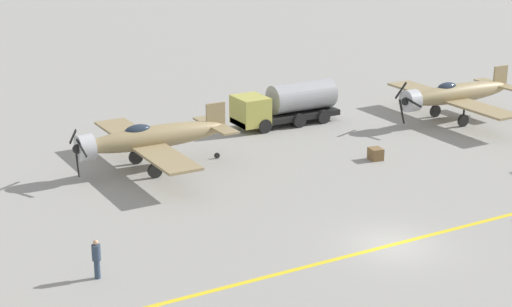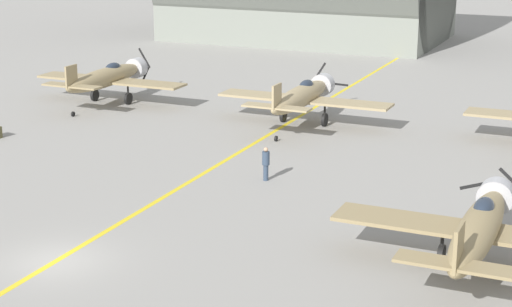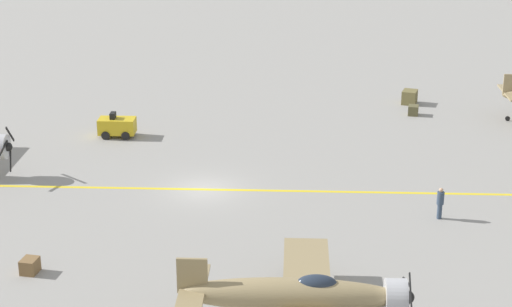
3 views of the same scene
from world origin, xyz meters
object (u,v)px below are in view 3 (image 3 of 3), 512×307
object	(u,v)px
airplane_mid_right	(299,296)
ground_crew_walking	(440,202)
supply_crate_mid_lane	(413,110)
supply_crate_outboard	(410,97)
tow_tractor	(117,126)
supply_crate_by_tanker	(30,266)

from	to	relation	value
airplane_mid_right	ground_crew_walking	distance (m)	14.95
supply_crate_mid_lane	supply_crate_outboard	distance (m)	3.07
tow_tractor	supply_crate_outboard	world-z (taller)	tow_tractor
ground_crew_walking	supply_crate_mid_lane	distance (m)	19.49
supply_crate_by_tanker	supply_crate_mid_lane	size ratio (longest dim) A/B	0.99
supply_crate_outboard	airplane_mid_right	bearing A→B (deg)	-14.42
tow_tractor	ground_crew_walking	world-z (taller)	ground_crew_walking
ground_crew_walking	supply_crate_outboard	bearing A→B (deg)	177.21
tow_tractor	supply_crate_outboard	size ratio (longest dim) A/B	1.97
supply_crate_by_tanker	tow_tractor	bearing A→B (deg)	179.41
airplane_mid_right	ground_crew_walking	size ratio (longest dim) A/B	6.48
tow_tractor	supply_crate_by_tanker	world-z (taller)	tow_tractor
airplane_mid_right	supply_crate_mid_lane	distance (m)	33.35
supply_crate_by_tanker	supply_crate_outboard	world-z (taller)	supply_crate_outboard
ground_crew_walking	supply_crate_mid_lane	size ratio (longest dim) A/B	2.04
tow_tractor	ground_crew_walking	distance (m)	24.78
airplane_mid_right	supply_crate_by_tanker	bearing A→B (deg)	-113.89
airplane_mid_right	supply_crate_by_tanker	world-z (taller)	airplane_mid_right
supply_crate_mid_lane	supply_crate_outboard	size ratio (longest dim) A/B	0.69
tow_tractor	airplane_mid_right	bearing A→B (deg)	26.55
tow_tractor	supply_crate_mid_lane	bearing A→B (deg)	105.66
tow_tractor	supply_crate_mid_lane	size ratio (longest dim) A/B	2.86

